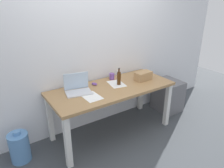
# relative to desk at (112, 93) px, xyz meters

# --- Properties ---
(ground_plane) EXTENTS (8.00, 8.00, 0.00)m
(ground_plane) POSITION_rel_desk_xyz_m (0.00, 0.00, -0.66)
(ground_plane) COLOR #42474C
(back_wall) EXTENTS (5.20, 0.08, 2.60)m
(back_wall) POSITION_rel_desk_xyz_m (0.00, 0.44, 0.64)
(back_wall) COLOR white
(back_wall) RESTS_ON ground
(desk) EXTENTS (1.82, 0.76, 0.76)m
(desk) POSITION_rel_desk_xyz_m (0.00, 0.00, 0.00)
(desk) COLOR #A37A4C
(desk) RESTS_ON ground
(laptop_left) EXTENTS (0.38, 0.30, 0.26)m
(laptop_left) POSITION_rel_desk_xyz_m (-0.48, 0.12, 0.15)
(laptop_left) COLOR silver
(laptop_left) RESTS_ON desk
(beer_bottle) EXTENTS (0.06, 0.06, 0.26)m
(beer_bottle) POSITION_rel_desk_xyz_m (0.14, 0.02, 0.20)
(beer_bottle) COLOR #47280F
(beer_bottle) RESTS_ON desk
(computer_mouse) EXTENTS (0.09, 0.11, 0.03)m
(computer_mouse) POSITION_rel_desk_xyz_m (-0.17, 0.21, 0.11)
(computer_mouse) COLOR #724799
(computer_mouse) RESTS_ON desk
(cardboard_box) EXTENTS (0.28, 0.17, 0.13)m
(cardboard_box) POSITION_rel_desk_xyz_m (0.56, -0.03, 0.16)
(cardboard_box) COLOR tan
(cardboard_box) RESTS_ON desk
(coffee_mug) EXTENTS (0.08, 0.08, 0.09)m
(coffee_mug) POSITION_rel_desk_xyz_m (0.17, 0.27, 0.14)
(coffee_mug) COLOR #724799
(coffee_mug) RESTS_ON desk
(paper_sheet_front_left) EXTENTS (0.22, 0.30, 0.00)m
(paper_sheet_front_left) POSITION_rel_desk_xyz_m (-0.40, -0.11, 0.10)
(paper_sheet_front_left) COLOR white
(paper_sheet_front_left) RESTS_ON desk
(paper_sheet_near_back) EXTENTS (0.26, 0.33, 0.00)m
(paper_sheet_near_back) POSITION_rel_desk_xyz_m (0.12, 0.07, 0.10)
(paper_sheet_near_back) COLOR white
(paper_sheet_near_back) RESTS_ON desk
(water_cooler_jug) EXTENTS (0.25, 0.25, 0.44)m
(water_cooler_jug) POSITION_rel_desk_xyz_m (-1.33, 0.13, -0.46)
(water_cooler_jug) COLOR #598CC6
(water_cooler_jug) RESTS_ON ground
(filing_cabinet) EXTENTS (0.40, 0.48, 0.56)m
(filing_cabinet) POSITION_rel_desk_xyz_m (1.25, 0.03, -0.38)
(filing_cabinet) COLOR slate
(filing_cabinet) RESTS_ON ground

